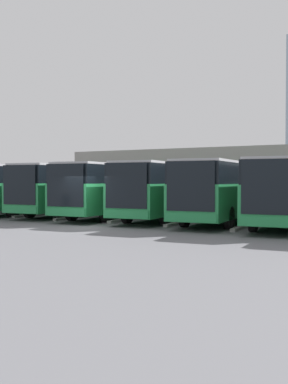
% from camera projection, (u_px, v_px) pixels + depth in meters
% --- Properties ---
extents(ground_plane, '(600.00, 600.00, 0.00)m').
position_uv_depth(ground_plane, '(83.00, 227.00, 23.78)').
color(ground_plane, slate).
extents(curb_divider_1, '(0.66, 5.25, 0.15)m').
position_uv_depth(curb_divider_1, '(246.00, 225.00, 23.65)').
color(curb_divider_1, '#9E9E99').
rests_on(curb_divider_1, ground_plane).
extents(bus_2, '(3.47, 12.19, 3.27)m').
position_uv_depth(bus_2, '(227.00, 189.00, 26.33)').
color(bus_2, '#238447').
rests_on(bus_2, ground_plane).
extents(curb_divider_2, '(0.66, 5.25, 0.15)m').
position_uv_depth(curb_divider_2, '(184.00, 222.00, 25.70)').
color(curb_divider_2, '#9E9E99').
rests_on(curb_divider_2, ground_plane).
extents(bus_3, '(3.47, 12.19, 3.27)m').
position_uv_depth(bus_3, '(172.00, 188.00, 28.40)').
color(bus_3, '#238447').
rests_on(bus_3, ground_plane).
extents(curb_divider_3, '(0.66, 5.25, 0.15)m').
position_uv_depth(curb_divider_3, '(131.00, 219.00, 27.77)').
color(curb_divider_3, '#9E9E99').
rests_on(curb_divider_3, ground_plane).
extents(bus_4, '(3.47, 12.19, 3.27)m').
position_uv_depth(bus_4, '(120.00, 188.00, 29.96)').
color(bus_4, '#238447').
rests_on(bus_4, ground_plane).
extents(curb_divider_4, '(0.66, 5.25, 0.15)m').
position_uv_depth(curb_divider_4, '(80.00, 217.00, 29.34)').
color(curb_divider_4, '#9E9E99').
rests_on(curb_divider_4, ground_plane).
extents(bus_5, '(3.47, 12.19, 3.27)m').
position_uv_depth(bus_5, '(78.00, 187.00, 32.04)').
color(bus_5, '#238447').
rests_on(bus_5, ground_plane).
extents(curb_divider_5, '(0.66, 5.25, 0.15)m').
position_uv_depth(curb_divider_5, '(40.00, 214.00, 31.42)').
color(curb_divider_5, '#9E9E99').
rests_on(curb_divider_5, ground_plane).
extents(bus_6, '(3.47, 12.19, 3.27)m').
position_uv_depth(bus_6, '(35.00, 187.00, 33.55)').
color(bus_6, '#238447').
rests_on(bus_6, ground_plane).
extents(station_building, '(30.51, 13.69, 5.10)m').
position_uv_depth(station_building, '(241.00, 177.00, 44.88)').
color(station_building, gray).
rests_on(station_building, ground_plane).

